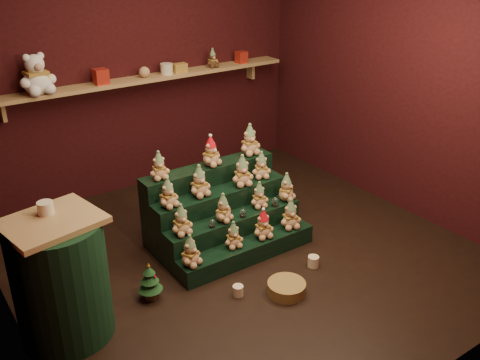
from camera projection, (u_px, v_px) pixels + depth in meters
ground at (242, 254)px, 5.05m from camera, size 4.00×4.00×0.00m
back_wall at (137, 67)px, 5.99m from camera, size 4.00×0.10×2.80m
front_wall at (456, 204)px, 2.94m from camera, size 4.00×0.10×2.80m
right_wall at (404, 78)px, 5.53m from camera, size 0.10×4.00×2.80m
back_shelf at (145, 79)px, 5.91m from camera, size 3.60×0.26×0.24m
riser_tier_front at (248, 251)px, 4.93m from camera, size 1.40×0.22×0.18m
riser_tier_midfront at (234, 233)px, 5.06m from camera, size 1.40×0.22×0.36m
riser_tier_midback at (221, 215)px, 5.18m from camera, size 1.40×0.22×0.54m
riser_tier_back at (209, 199)px, 5.31m from camera, size 1.40×0.22×0.72m
teddy_0 at (190, 251)px, 4.51m from camera, size 0.26×0.25×0.28m
teddy_1 at (233, 235)px, 4.78m from camera, size 0.20×0.18×0.25m
teddy_2 at (263, 224)px, 4.93m from camera, size 0.22×0.20×0.28m
teddy_3 at (291, 214)px, 5.09m from camera, size 0.25×0.24×0.29m
teddy_4 at (181, 220)px, 4.63m from camera, size 0.21×0.19×0.28m
teddy_5 at (223, 208)px, 4.85m from camera, size 0.25×0.24×0.27m
teddy_6 at (259, 195)px, 5.10m from camera, size 0.21×0.19×0.25m
teddy_7 at (286, 187)px, 5.23m from camera, size 0.27×0.26×0.28m
teddy_8 at (168, 193)px, 4.71m from camera, size 0.24×0.22×0.27m
teddy_9 at (199, 181)px, 4.91m from camera, size 0.23×0.22×0.30m
teddy_10 at (242, 171)px, 5.12m from camera, size 0.25×0.24×0.30m
teddy_11 at (261, 165)px, 5.29m from camera, size 0.24×0.23×0.27m
teddy_12 at (159, 166)px, 4.82m from camera, size 0.21×0.19×0.26m
teddy_13 at (211, 151)px, 5.10m from camera, size 0.26×0.25×0.29m
teddy_14 at (250, 140)px, 5.36m from camera, size 0.23×0.21×0.31m
snow_globe_a at (212, 223)px, 4.78m from camera, size 0.06×0.06×0.08m
snow_globe_b at (243, 213)px, 4.95m from camera, size 0.06×0.06×0.08m
snow_globe_c at (275, 202)px, 5.15m from camera, size 0.07×0.07×0.09m
side_table at (61, 279)px, 3.86m from camera, size 0.72×0.68×0.98m
table_ornament at (45, 208)px, 3.71m from camera, size 0.11×0.11×0.09m
mini_christmas_tree at (150, 281)px, 4.37m from camera, size 0.20×0.20×0.35m
mug_left at (238, 291)px, 4.46m from camera, size 0.09×0.09×0.09m
mug_right at (313, 261)px, 4.85m from camera, size 0.10×0.10×0.10m
wicker_basket at (287, 288)px, 4.48m from camera, size 0.40×0.40×0.10m
white_bear at (35, 69)px, 5.16m from camera, size 0.39×0.36×0.50m
brown_bear at (213, 58)px, 6.28m from camera, size 0.16×0.15×0.22m
gift_tin_red_a at (101, 77)px, 5.58m from camera, size 0.14×0.14×0.16m
gift_tin_cream at (167, 69)px, 5.99m from camera, size 0.14×0.14×0.12m
gift_tin_red_b at (241, 57)px, 6.52m from camera, size 0.12×0.12×0.14m
shelf_plush_ball at (144, 72)px, 5.85m from camera, size 0.12×0.12×0.12m
scarf_gift_box at (180, 68)px, 6.08m from camera, size 0.16×0.10×0.10m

